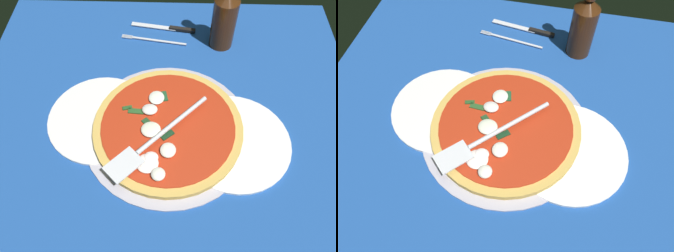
{
  "view_description": "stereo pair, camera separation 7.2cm",
  "coord_description": "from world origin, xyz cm",
  "views": [
    {
      "loc": [
        -2.24,
        39.41,
        61.84
      ],
      "look_at": [
        -1.02,
        -0.19,
        1.91
      ],
      "focal_mm": 34.3,
      "sensor_mm": 36.0,
      "label": 1
    },
    {
      "loc": [
        -9.37,
        38.54,
        61.84
      ],
      "look_at": [
        -1.02,
        -0.19,
        1.91
      ],
      "focal_mm": 34.3,
      "sensor_mm": 36.0,
      "label": 2
    }
  ],
  "objects": [
    {
      "name": "ground_plane",
      "position": [
        0.0,
        0.0,
        -0.4
      ],
      "size": [
        93.68,
        93.68,
        0.8
      ],
      "primitive_type": "cube",
      "color": "#1D4A98"
    },
    {
      "name": "checker_pattern",
      "position": [
        -0.0,
        -0.0,
        0.05
      ],
      "size": [
        93.68,
        93.68,
        0.1
      ],
      "color": "white",
      "rests_on": "ground_plane"
    },
    {
      "name": "pizza_pan",
      "position": [
        -1.02,
        -0.19,
        0.51
      ],
      "size": [
        37.97,
        37.97,
        0.81
      ],
      "primitive_type": "cylinder",
      "color": "#B1ADBE",
      "rests_on": "ground_plane"
    },
    {
      "name": "dinner_plate_left",
      "position": [
        -15.67,
        2.63,
        0.6
      ],
      "size": [
        25.09,
        25.09,
        1.0
      ],
      "primitive_type": "cylinder",
      "color": "white",
      "rests_on": "ground_plane"
    },
    {
      "name": "dinner_plate_right",
      "position": [
        14.55,
        -2.72,
        0.6
      ],
      "size": [
        24.56,
        24.56,
        1.0
      ],
      "primitive_type": "cylinder",
      "color": "white",
      "rests_on": "ground_plane"
    },
    {
      "name": "pizza",
      "position": [
        -0.87,
        0.0,
        1.85
      ],
      "size": [
        33.53,
        33.53,
        3.17
      ],
      "color": "gold",
      "rests_on": "pizza_pan"
    },
    {
      "name": "pizza_server",
      "position": [
        1.14,
        4.36,
        4.47
      ],
      "size": [
        21.43,
        21.8,
        1.0
      ],
      "rotation": [
        0.0,
        0.0,
        0.8
      ],
      "color": "silver",
      "rests_on": "pizza"
    },
    {
      "name": "place_setting_near",
      "position": [
        1.72,
        -32.04,
        0.45
      ],
      "size": [
        21.28,
        15.3,
        1.4
      ],
      "rotation": [
        0.0,
        0.0,
        -0.16
      ],
      "color": "white",
      "rests_on": "ground_plane"
    },
    {
      "name": "beer_bottle",
      "position": [
        -14.56,
        -29.07,
        9.35
      ],
      "size": [
        6.42,
        6.42,
        24.31
      ],
      "color": "#3E210E",
      "rests_on": "ground_plane"
    }
  ]
}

